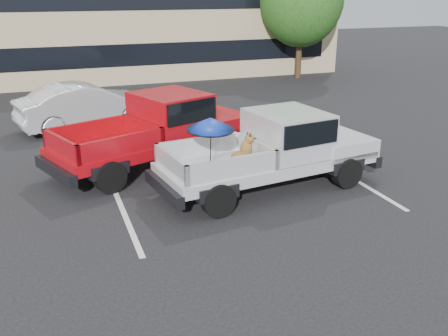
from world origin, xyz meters
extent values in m
plane|color=black|center=(0.00, 0.00, 0.00)|extent=(90.00, 90.00, 0.00)
cube|color=silver|center=(-3.00, 2.00, 0.00)|extent=(0.12, 5.00, 0.01)
cube|color=silver|center=(3.00, 2.00, 0.00)|extent=(0.12, 5.00, 0.01)
cube|color=tan|center=(2.00, 21.00, 3.00)|extent=(20.00, 8.00, 6.00)
cube|color=black|center=(2.00, 17.02, 1.50)|extent=(18.00, 0.08, 1.10)
cylinder|color=#332114|center=(9.00, 16.00, 1.36)|extent=(0.32, 0.32, 2.73)
cylinder|color=#332114|center=(6.00, 24.00, 1.43)|extent=(0.32, 0.32, 2.86)
cylinder|color=black|center=(-1.08, 0.72, 0.38)|extent=(0.79, 0.38, 0.76)
cylinder|color=black|center=(-1.33, 2.54, 0.38)|extent=(0.79, 0.38, 0.76)
cylinder|color=black|center=(2.49, 1.21, 0.38)|extent=(0.79, 0.38, 0.76)
cylinder|color=black|center=(2.24, 3.03, 0.38)|extent=(0.79, 0.38, 0.76)
cube|color=silver|center=(0.63, 1.88, 0.67)|extent=(5.60, 2.64, 0.28)
cube|color=silver|center=(2.61, 2.16, 0.88)|extent=(1.75, 2.11, 0.46)
cube|color=black|center=(3.35, 2.26, 0.50)|extent=(0.47, 1.97, 0.30)
cube|color=black|center=(-2.10, 1.51, 0.50)|extent=(0.45, 1.97, 0.28)
cube|color=silver|center=(1.17, 1.96, 1.35)|extent=(1.89, 2.05, 1.05)
cube|color=black|center=(1.17, 1.96, 1.55)|extent=(1.75, 2.13, 0.55)
cube|color=black|center=(-0.81, 1.68, 0.73)|extent=(2.53, 2.14, 0.10)
cube|color=silver|center=(-0.93, 2.54, 1.03)|extent=(2.29, 0.41, 0.50)
cube|color=silver|center=(-0.69, 0.82, 1.03)|extent=(2.29, 0.41, 0.50)
cube|color=silver|center=(-1.90, 1.53, 1.03)|extent=(0.35, 1.84, 0.50)
cube|color=silver|center=(0.28, 1.83, 1.03)|extent=(0.35, 1.84, 0.50)
ellipsoid|color=brown|center=(-0.16, 1.76, 0.93)|extent=(0.51, 0.45, 0.31)
cylinder|color=brown|center=(0.10, 1.71, 0.90)|extent=(0.07, 0.07, 0.23)
cylinder|color=brown|center=(0.08, 1.87, 0.90)|extent=(0.07, 0.07, 0.23)
ellipsoid|color=brown|center=(0.00, 1.78, 1.13)|extent=(0.33, 0.30, 0.42)
cylinder|color=red|center=(0.02, 1.78, 1.26)|extent=(0.20, 0.20, 0.04)
sphere|color=brown|center=(0.09, 1.79, 1.36)|extent=(0.22, 0.22, 0.22)
cone|color=black|center=(0.21, 1.81, 1.34)|extent=(0.17, 0.13, 0.11)
cone|color=black|center=(0.08, 1.73, 1.47)|extent=(0.08, 0.08, 0.12)
cone|color=black|center=(0.06, 1.84, 1.47)|extent=(0.08, 0.08, 0.12)
cylinder|color=brown|center=(-0.33, 1.73, 0.84)|extent=(0.27, 0.05, 0.09)
cylinder|color=black|center=(-0.93, 1.65, 1.31)|extent=(0.02, 0.10, 1.05)
cone|color=#1331A8|center=(-0.93, 1.65, 1.85)|extent=(1.10, 1.12, 0.36)
cylinder|color=black|center=(-0.93, 1.65, 2.01)|extent=(0.02, 0.02, 0.10)
cylinder|color=black|center=(-0.93, 1.65, 1.72)|extent=(1.10, 1.10, 0.09)
cylinder|color=black|center=(-3.09, 2.90, 0.40)|extent=(0.85, 0.56, 0.80)
cylinder|color=black|center=(-3.78, 4.71, 0.40)|extent=(0.85, 0.56, 0.80)
cylinder|color=black|center=(0.44, 4.25, 0.40)|extent=(0.85, 0.56, 0.80)
cylinder|color=black|center=(-0.25, 6.06, 0.40)|extent=(0.85, 0.56, 0.80)
cube|color=#A30911|center=(-1.62, 4.50, 0.70)|extent=(6.01, 3.90, 0.29)
cube|color=#A30911|center=(0.34, 5.25, 0.92)|extent=(2.19, 2.45, 0.48)
cube|color=black|center=(1.08, 5.53, 0.53)|extent=(0.93, 2.00, 0.32)
cube|color=black|center=(-4.32, 3.47, 0.53)|extent=(0.91, 1.99, 0.29)
cube|color=#A30911|center=(-1.08, 4.71, 1.42)|extent=(2.31, 2.42, 1.10)
cube|color=black|center=(-1.08, 4.71, 1.63)|extent=(2.20, 2.47, 0.58)
cube|color=black|center=(-3.04, 3.96, 0.77)|extent=(2.95, 2.67, 0.11)
cube|color=#A30911|center=(-3.37, 4.81, 1.08)|extent=(2.30, 0.96, 0.53)
cube|color=#A30911|center=(-2.72, 3.10, 1.08)|extent=(2.30, 0.96, 0.53)
cube|color=#A30911|center=(-4.12, 3.55, 1.08)|extent=(0.79, 1.84, 0.53)
cube|color=#A30911|center=(-1.96, 4.37, 1.08)|extent=(0.79, 1.84, 0.53)
imported|color=silver|center=(-2.98, 9.30, 0.79)|extent=(5.04, 2.82, 1.57)
camera|label=1|loc=(-4.37, -8.63, 4.73)|focal=40.00mm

